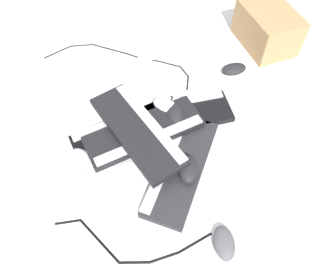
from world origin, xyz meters
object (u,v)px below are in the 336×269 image
at_px(keyboard_2, 130,130).
at_px(mouse_0, 188,169).
at_px(mouse_1, 175,113).
at_px(keyboard_3, 145,132).
at_px(mouse_5, 234,69).
at_px(mouse_3, 166,106).
at_px(keyboard_1, 176,115).
at_px(keyboard_0, 181,167).
at_px(mouse_6, 82,159).
at_px(mouse_4, 145,61).
at_px(keyboard_4, 137,130).
at_px(mouse_2, 224,243).
at_px(cardboard_box, 267,28).

relative_size(keyboard_2, mouse_0, 4.02).
relative_size(mouse_0, mouse_1, 1.00).
relative_size(keyboard_3, mouse_5, 4.02).
bearing_deg(mouse_1, mouse_3, -150.78).
height_order(keyboard_1, keyboard_2, same).
xyz_separation_m(keyboard_0, mouse_0, (0.04, 0.01, 0.04)).
xyz_separation_m(keyboard_0, mouse_6, (-0.18, -0.30, 0.01)).
bearing_deg(keyboard_1, mouse_0, -18.49).
bearing_deg(mouse_0, mouse_6, -97.67).
distance_m(keyboard_1, mouse_4, 0.33).
bearing_deg(mouse_0, mouse_5, 157.43).
height_order(keyboard_4, mouse_1, keyboard_4).
bearing_deg(keyboard_0, mouse_2, -1.44).
bearing_deg(keyboard_1, keyboard_3, -74.74).
height_order(keyboard_1, cardboard_box, cardboard_box).
bearing_deg(keyboard_3, keyboard_4, -87.31).
xyz_separation_m(keyboard_0, mouse_5, (-0.33, 0.44, 0.01)).
xyz_separation_m(mouse_3, mouse_5, (-0.08, 0.37, -0.03)).
xyz_separation_m(keyboard_0, cardboard_box, (-0.43, 0.67, 0.07)).
bearing_deg(keyboard_3, mouse_1, 99.78).
relative_size(mouse_1, mouse_2, 1.00).
height_order(mouse_3, mouse_6, mouse_3).
bearing_deg(mouse_3, mouse_2, 143.41).
distance_m(mouse_2, mouse_5, 0.77).
xyz_separation_m(mouse_1, cardboard_box, (-0.23, 0.59, 0.04)).
distance_m(keyboard_1, mouse_6, 0.40).
bearing_deg(mouse_4, mouse_2, -177.41).
xyz_separation_m(keyboard_4, cardboard_box, (-0.25, 0.76, 0.01)).
height_order(keyboard_0, mouse_6, mouse_6).
relative_size(keyboard_0, mouse_0, 3.84).
bearing_deg(keyboard_2, keyboard_0, 23.34).
xyz_separation_m(mouse_1, mouse_4, (-0.35, 0.03, -0.03)).
distance_m(keyboard_1, keyboard_4, 0.19).
bearing_deg(mouse_3, mouse_1, 166.15).
height_order(keyboard_2, mouse_4, mouse_4).
distance_m(keyboard_3, mouse_6, 0.25).
height_order(keyboard_0, mouse_1, mouse_1).
xyz_separation_m(mouse_2, mouse_4, (-0.85, 0.12, 0.00)).
relative_size(keyboard_3, mouse_3, 4.02).
xyz_separation_m(keyboard_0, keyboard_2, (-0.23, -0.10, 0.00)).
relative_size(mouse_2, mouse_4, 1.00).
xyz_separation_m(keyboard_1, mouse_3, (-0.03, -0.03, 0.04)).
bearing_deg(keyboard_2, keyboard_4, 11.82).
relative_size(keyboard_1, mouse_6, 4.20).
xyz_separation_m(keyboard_4, mouse_2, (0.47, 0.08, -0.05)).
height_order(keyboard_2, mouse_1, mouse_1).
height_order(mouse_2, mouse_6, same).
distance_m(keyboard_2, keyboard_4, 0.08).
xyz_separation_m(mouse_3, mouse_4, (-0.30, 0.04, -0.03)).
bearing_deg(mouse_4, keyboard_4, 162.81).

